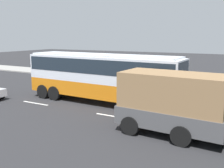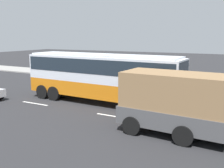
{
  "view_description": "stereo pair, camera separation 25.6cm",
  "coord_description": "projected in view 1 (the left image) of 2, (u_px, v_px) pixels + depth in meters",
  "views": [
    {
      "loc": [
        8.79,
        -16.53,
        4.89
      ],
      "look_at": [
        0.21,
        -0.7,
        1.5
      ],
      "focal_mm": 40.7,
      "sensor_mm": 36.0,
      "label": 1
    },
    {
      "loc": [
        8.56,
        -16.65,
        4.89
      ],
      "look_at": [
        0.21,
        -0.7,
        1.5
      ],
      "focal_mm": 40.7,
      "sensor_mm": 36.0,
      "label": 2
    }
  ],
  "objects": [
    {
      "name": "ground_plane",
      "position": [
        114.0,
        102.0,
        19.3
      ],
      "size": [
        120.0,
        120.0,
        0.0
      ],
      "primitive_type": "plane",
      "color": "#28282B"
    },
    {
      "name": "cargo_truck",
      "position": [
        190.0,
        104.0,
        12.14
      ],
      "size": [
        7.48,
        2.95,
        3.13
      ],
      "rotation": [
        0.0,
        0.0,
        -0.05
      ],
      "color": "#19592D",
      "rests_on": "ground_plane"
    },
    {
      "name": "coach_bus",
      "position": [
        101.0,
        73.0,
        18.62
      ],
      "size": [
        12.07,
        3.14,
        3.6
      ],
      "rotation": [
        0.0,
        0.0,
        -0.04
      ],
      "color": "orange",
      "rests_on": "ground_plane"
    },
    {
      "name": "lane_centreline",
      "position": [
        144.0,
        121.0,
        14.81
      ],
      "size": [
        43.76,
        0.16,
        0.01
      ],
      "color": "white",
      "rests_on": "ground_plane"
    },
    {
      "name": "pedestrian_near_curb",
      "position": [
        168.0,
        75.0,
        25.67
      ],
      "size": [
        0.32,
        0.32,
        1.63
      ],
      "rotation": [
        0.0,
        0.0,
        0.53
      ],
      "color": "black",
      "rests_on": "sidewalk_curb"
    },
    {
      "name": "sidewalk_curb",
      "position": [
        156.0,
        81.0,
        27.81
      ],
      "size": [
        80.0,
        4.0,
        0.15
      ],
      "primitive_type": "cube",
      "color": "gray",
      "rests_on": "ground_plane"
    }
  ]
}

